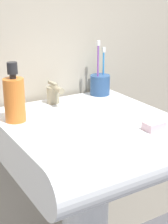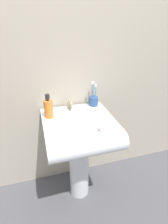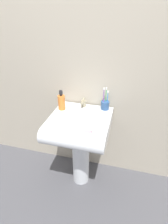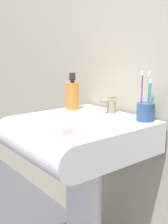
% 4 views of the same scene
% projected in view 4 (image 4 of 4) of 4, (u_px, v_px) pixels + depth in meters
% --- Properties ---
extents(wall_back, '(5.00, 0.05, 2.40)m').
position_uv_depth(wall_back, '(131.00, 29.00, 1.34)').
color(wall_back, '#B7AD99').
rests_on(wall_back, ground).
extents(sink_pedestal, '(0.17, 0.17, 0.67)m').
position_uv_depth(sink_pedestal, '(84.00, 214.00, 1.35)').
color(sink_pedestal, white).
rests_on(sink_pedestal, ground).
extents(sink_basin, '(0.53, 0.56, 0.14)m').
position_uv_depth(sink_basin, '(74.00, 136.00, 1.23)').
color(sink_basin, white).
rests_on(sink_basin, sink_pedestal).
extents(faucet, '(0.05, 0.10, 0.08)m').
position_uv_depth(faucet, '(110.00, 105.00, 1.37)').
color(faucet, tan).
rests_on(faucet, sink_basin).
extents(toothbrush_cup, '(0.08, 0.08, 0.22)m').
position_uv_depth(toothbrush_cup, '(146.00, 111.00, 1.22)').
color(toothbrush_cup, '#2D5184').
rests_on(toothbrush_cup, sink_basin).
extents(soap_bottle, '(0.07, 0.07, 0.19)m').
position_uv_depth(soap_bottle, '(72.00, 95.00, 1.44)').
color(soap_bottle, orange).
rests_on(soap_bottle, sink_basin).
extents(bar_soap, '(0.06, 0.04, 0.02)m').
position_uv_depth(bar_soap, '(63.00, 130.00, 1.04)').
color(bar_soap, silver).
rests_on(bar_soap, sink_basin).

